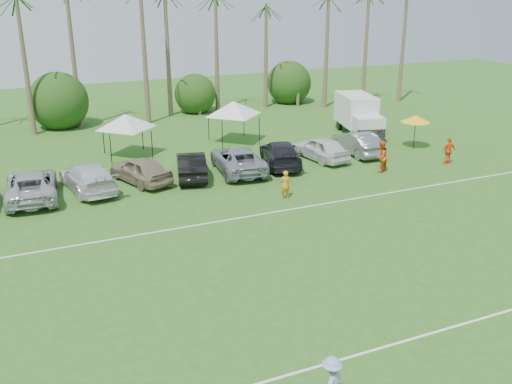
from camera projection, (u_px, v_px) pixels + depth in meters
name	position (u px, v px, depth m)	size (l,w,h in m)	color
field_lines	(294.00, 269.00, 23.55)	(80.00, 12.10, 0.01)	white
palm_tree_4	(77.00, 33.00, 45.27)	(2.40, 2.40, 8.90)	brown
palm_tree_5	(127.00, 20.00, 46.49)	(2.40, 2.40, 9.90)	brown
palm_tree_6	(174.00, 9.00, 47.72)	(2.40, 2.40, 10.90)	brown
palm_tree_8	(271.00, 27.00, 51.74)	(2.40, 2.40, 8.90)	brown
palm_tree_9	(319.00, 16.00, 53.34)	(2.40, 2.40, 9.90)	brown
palm_tree_10	(364.00, 6.00, 54.95)	(2.40, 2.40, 10.90)	brown
bush_tree_1	(58.00, 104.00, 47.30)	(4.00, 4.00, 4.00)	brown
bush_tree_2	(196.00, 93.00, 51.87)	(4.00, 4.00, 4.00)	brown
bush_tree_3	(293.00, 86.00, 55.68)	(4.00, 4.00, 4.00)	brown
sideline_player_a	(285.00, 185.00, 31.13)	(0.58, 0.38, 1.59)	orange
sideline_player_b	(381.00, 157.00, 35.50)	(0.96, 0.75, 1.98)	#D85218
sideline_player_c	(449.00, 151.00, 37.14)	(1.05, 0.44, 1.79)	#FD5B1C
box_truck	(359.00, 115.00, 44.15)	(3.58, 6.23, 3.03)	silver
canopy_tent_left	(125.00, 114.00, 38.14)	(4.22, 4.22, 3.42)	black
canopy_tent_right	(233.00, 101.00, 41.56)	(4.45, 4.45, 3.61)	black
market_umbrella	(416.00, 119.00, 40.37)	(2.15, 2.15, 2.39)	black
frisbee_player	(331.00, 383.00, 15.56)	(1.25, 1.07, 1.62)	#959ED4
parked_car_2	(31.00, 185.00, 31.04)	(2.62, 5.69, 1.58)	#ABADAF
parked_car_3	(88.00, 177.00, 32.37)	(2.21, 5.45, 1.58)	silver
parked_car_4	(140.00, 170.00, 33.63)	(1.87, 4.64, 1.58)	gray
parked_car_5	(191.00, 165.00, 34.53)	(1.67, 4.80, 1.58)	black
parked_car_6	(238.00, 160.00, 35.61)	(2.62, 5.69, 1.58)	gray
parked_car_7	(280.00, 153.00, 36.92)	(2.21, 5.45, 1.58)	black
parked_car_8	(321.00, 148.00, 38.11)	(1.87, 4.64, 1.58)	white
parked_car_9	(358.00, 143.00, 39.40)	(1.67, 4.80, 1.58)	slate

